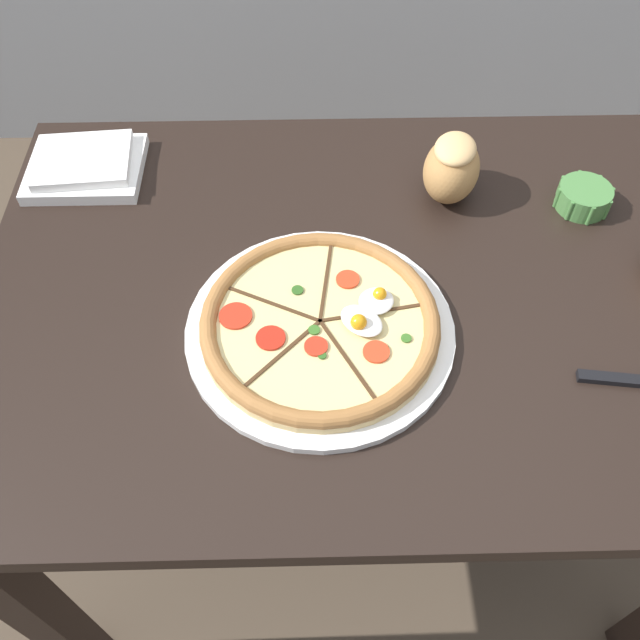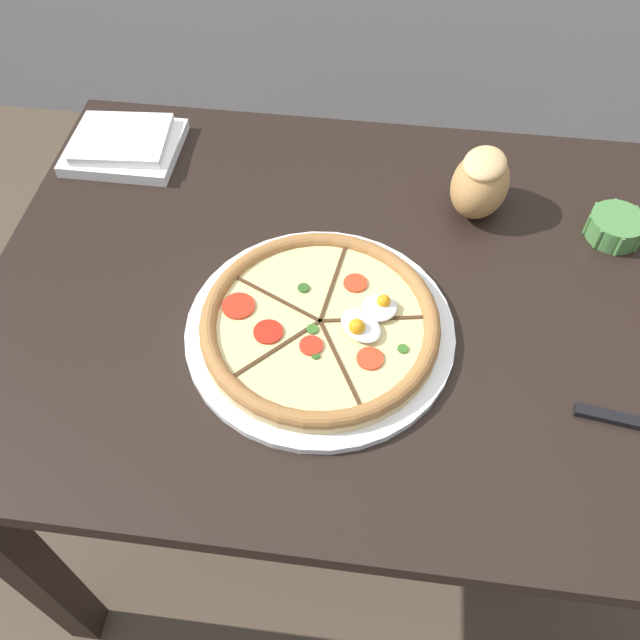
# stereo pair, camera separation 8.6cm
# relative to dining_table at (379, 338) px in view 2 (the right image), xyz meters

# --- Properties ---
(ground_plane) EXTENTS (12.00, 12.00, 0.00)m
(ground_plane) POSITION_rel_dining_table_xyz_m (0.00, 0.00, -0.65)
(ground_plane) COLOR brown
(dining_table) EXTENTS (1.19, 0.81, 0.77)m
(dining_table) POSITION_rel_dining_table_xyz_m (0.00, 0.00, 0.00)
(dining_table) COLOR black
(dining_table) RESTS_ON ground_plane
(pizza) EXTENTS (0.38, 0.38, 0.05)m
(pizza) POSITION_rel_dining_table_xyz_m (-0.08, -0.09, 0.14)
(pizza) COLOR white
(pizza) RESTS_ON dining_table
(ramekin_bowl) EXTENTS (0.09, 0.09, 0.04)m
(ramekin_bowl) POSITION_rel_dining_table_xyz_m (0.35, 0.16, 0.14)
(ramekin_bowl) COLOR #4C8442
(ramekin_bowl) RESTS_ON dining_table
(napkin_folded) EXTENTS (0.19, 0.16, 0.04)m
(napkin_folded) POSITION_rel_dining_table_xyz_m (-0.48, 0.26, 0.14)
(napkin_folded) COLOR white
(napkin_folded) RESTS_ON dining_table
(bread_piece_near) EXTENTS (0.12, 0.14, 0.11)m
(bread_piece_near) POSITION_rel_dining_table_xyz_m (0.13, 0.20, 0.18)
(bread_piece_near) COLOR #B27F47
(bread_piece_near) RESTS_ON dining_table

